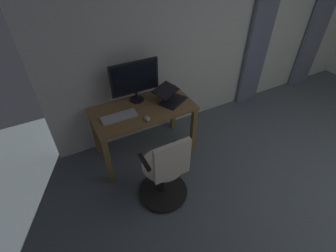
{
  "coord_description": "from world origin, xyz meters",
  "views": [
    {
      "loc": [
        2.6,
        0.12,
        2.42
      ],
      "look_at": [
        1.7,
        -1.56,
        0.87
      ],
      "focal_mm": 26.15,
      "sensor_mm": 36.0,
      "label": 1
    }
  ],
  "objects_px": {
    "office_chair": "(165,172)",
    "computer_monitor": "(135,79)",
    "computer_keyboard": "(119,117)",
    "laptop": "(170,97)",
    "desk": "(143,115)",
    "computer_mouse": "(147,119)"
  },
  "relations": [
    {
      "from": "office_chair",
      "to": "laptop",
      "type": "bearing_deg",
      "value": 58.45
    },
    {
      "from": "computer_keyboard",
      "to": "laptop",
      "type": "relative_size",
      "value": 0.93
    },
    {
      "from": "computer_keyboard",
      "to": "computer_mouse",
      "type": "bearing_deg",
      "value": 143.84
    },
    {
      "from": "desk",
      "to": "computer_mouse",
      "type": "bearing_deg",
      "value": 78.39
    },
    {
      "from": "office_chair",
      "to": "computer_monitor",
      "type": "distance_m",
      "value": 1.15
    },
    {
      "from": "computer_monitor",
      "to": "computer_keyboard",
      "type": "height_order",
      "value": "computer_monitor"
    },
    {
      "from": "laptop",
      "to": "computer_monitor",
      "type": "bearing_deg",
      "value": -58.93
    },
    {
      "from": "desk",
      "to": "computer_monitor",
      "type": "bearing_deg",
      "value": -91.81
    },
    {
      "from": "computer_keyboard",
      "to": "laptop",
      "type": "distance_m",
      "value": 0.68
    },
    {
      "from": "computer_monitor",
      "to": "laptop",
      "type": "height_order",
      "value": "computer_monitor"
    },
    {
      "from": "computer_mouse",
      "to": "computer_keyboard",
      "type": "bearing_deg",
      "value": -36.16
    },
    {
      "from": "office_chair",
      "to": "computer_monitor",
      "type": "relative_size",
      "value": 1.57
    },
    {
      "from": "computer_keyboard",
      "to": "laptop",
      "type": "xyz_separation_m",
      "value": [
        -0.68,
        -0.03,
        0.04
      ]
    },
    {
      "from": "computer_mouse",
      "to": "computer_monitor",
      "type": "bearing_deg",
      "value": -97.27
    },
    {
      "from": "office_chair",
      "to": "computer_mouse",
      "type": "relative_size",
      "value": 9.49
    },
    {
      "from": "office_chair",
      "to": "computer_mouse",
      "type": "distance_m",
      "value": 0.63
    },
    {
      "from": "laptop",
      "to": "computer_mouse",
      "type": "xyz_separation_m",
      "value": [
        0.42,
        0.22,
        -0.04
      ]
    },
    {
      "from": "desk",
      "to": "laptop",
      "type": "xyz_separation_m",
      "value": [
        -0.37,
        0.02,
        0.16
      ]
    },
    {
      "from": "computer_monitor",
      "to": "computer_keyboard",
      "type": "bearing_deg",
      "value": 37.78
    },
    {
      "from": "desk",
      "to": "laptop",
      "type": "distance_m",
      "value": 0.4
    },
    {
      "from": "desk",
      "to": "office_chair",
      "type": "distance_m",
      "value": 0.82
    },
    {
      "from": "computer_mouse",
      "to": "office_chair",
      "type": "bearing_deg",
      "value": 83.92
    }
  ]
}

